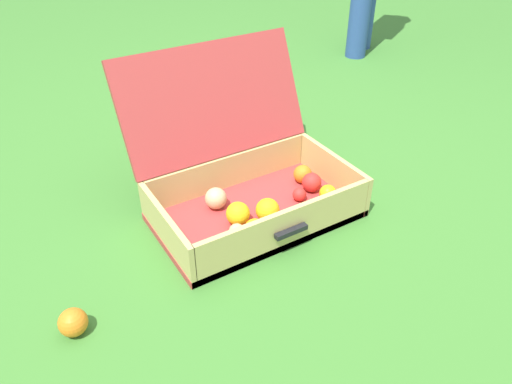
% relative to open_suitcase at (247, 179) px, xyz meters
% --- Properties ---
extents(ground_plane, '(16.00, 16.00, 0.00)m').
position_rel_open_suitcase_xyz_m(ground_plane, '(-0.01, 0.00, -0.12)').
color(ground_plane, '#3D7A2D').
extents(open_suitcase, '(0.65, 0.57, 0.50)m').
position_rel_open_suitcase_xyz_m(open_suitcase, '(0.00, 0.00, 0.00)').
color(open_suitcase, '#B23838').
rests_on(open_suitcase, ground).
extents(stray_ball_on_grass, '(0.07, 0.07, 0.07)m').
position_rel_open_suitcase_xyz_m(stray_ball_on_grass, '(-0.65, -0.24, -0.08)').
color(stray_ball_on_grass, orange).
rests_on(stray_ball_on_grass, ground).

